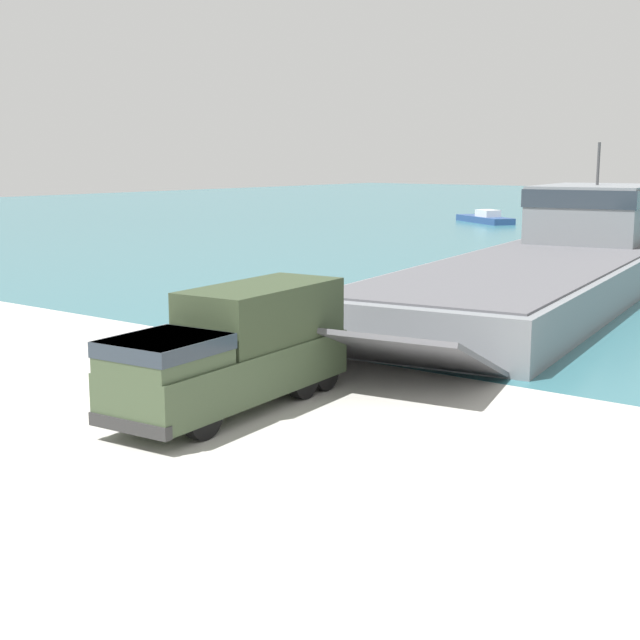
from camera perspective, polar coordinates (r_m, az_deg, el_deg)
The scene contains 9 objects.
ground_plane at distance 25.30m, azimuth -8.54°, elevation -4.97°, with size 240.00×240.00×0.00m, color #B7B5AD.
landing_craft at distance 46.45m, azimuth 15.01°, elevation 4.00°, with size 12.66×37.01×7.51m.
military_truck at distance 23.80m, azimuth -5.43°, elevation -1.84°, with size 3.06×8.11×3.20m.
soldier_on_ramp at distance 27.32m, azimuth -8.36°, elevation -1.60°, with size 0.49×0.35×1.78m.
moored_boat_a at distance 94.77m, azimuth 10.54°, elevation 6.42°, with size 8.29×6.74×1.36m.
moored_boat_b at distance 92.67m, azimuth 14.41°, elevation 6.36°, with size 3.08×8.54×2.22m.
shoreline_rock_a at distance 34.34m, azimuth -7.38°, elevation -0.88°, with size 1.18×1.18×1.18m, color gray.
shoreline_rock_b at distance 31.78m, azimuth -4.99°, elevation -1.75°, with size 0.73×0.73×0.73m, color gray.
shoreline_rock_c at distance 33.64m, azimuth -4.92°, elevation -1.07°, with size 0.70×0.70×0.70m, color gray.
Camera 1 is at (17.60, -16.93, 6.62)m, focal length 50.00 mm.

